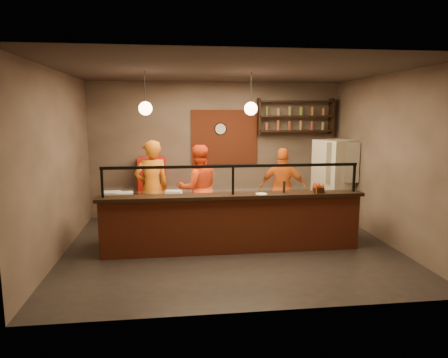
{
  "coord_description": "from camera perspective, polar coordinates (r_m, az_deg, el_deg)",
  "views": [
    {
      "loc": [
        -1.0,
        -7.09,
        2.46
      ],
      "look_at": [
        -0.08,
        0.3,
        1.24
      ],
      "focal_mm": 32.0,
      "sensor_mm": 36.0,
      "label": 1
    }
  ],
  "objects": [
    {
      "name": "wall_shelving",
      "position": [
        9.85,
        10.17,
        8.82
      ],
      "size": [
        1.84,
        0.28,
        0.85
      ],
      "color": "black",
      "rests_on": "wall_back"
    },
    {
      "name": "condiment_caddy",
      "position": [
        7.33,
        13.34,
        -1.55
      ],
      "size": [
        0.19,
        0.16,
        0.1
      ],
      "primitive_type": "cube",
      "rotation": [
        0.0,
        0.0,
        -0.09
      ],
      "color": "black",
      "rests_on": "counter_ledge"
    },
    {
      "name": "pizza_dough",
      "position": [
        7.58,
        6.73,
        -2.57
      ],
      "size": [
        0.73,
        0.73,
        0.01
      ],
      "primitive_type": "cylinder",
      "rotation": [
        0.0,
        0.0,
        -0.42
      ],
      "color": "beige",
      "rests_on": "worktop"
    },
    {
      "name": "cook_left",
      "position": [
        8.23,
        -10.25,
        -1.26
      ],
      "size": [
        0.82,
        0.67,
        1.94
      ],
      "primitive_type": "imported",
      "rotation": [
        0.0,
        0.0,
        3.48
      ],
      "color": "#CB6913",
      "rests_on": "floor"
    },
    {
      "name": "wall_left",
      "position": [
        7.41,
        -22.68,
        1.94
      ],
      "size": [
        0.0,
        5.0,
        5.0
      ],
      "primitive_type": "plane",
      "rotation": [
        1.57,
        0.0,
        1.57
      ],
      "color": "#756456",
      "rests_on": "floor"
    },
    {
      "name": "rolling_pin",
      "position": [
        7.54,
        -2.39,
        -2.41
      ],
      "size": [
        0.34,
        0.09,
        0.06
      ],
      "primitive_type": "cylinder",
      "rotation": [
        0.0,
        1.57,
        -0.09
      ],
      "color": "yellow",
      "rests_on": "worktop"
    },
    {
      "name": "wall_front",
      "position": [
        4.78,
        5.15,
        -1.07
      ],
      "size": [
        6.0,
        0.0,
        6.0
      ],
      "primitive_type": "plane",
      "rotation": [
        -1.57,
        0.0,
        0.0
      ],
      "color": "#756456",
      "rests_on": "floor"
    },
    {
      "name": "cook_mid",
      "position": [
        8.37,
        -3.67,
        -1.35
      ],
      "size": [
        0.98,
        0.82,
        1.83
      ],
      "primitive_type": "imported",
      "rotation": [
        0.0,
        0.0,
        3.3
      ],
      "color": "red",
      "rests_on": "floor"
    },
    {
      "name": "worktop",
      "position": [
        7.53,
        0.72,
        -2.83
      ],
      "size": [
        4.6,
        0.75,
        0.05
      ],
      "primitive_type": "cube",
      "color": "beige",
      "rests_on": "worktop_cabinet"
    },
    {
      "name": "brick_patch",
      "position": [
        9.65,
        0.07,
        5.99
      ],
      "size": [
        1.6,
        0.04,
        1.3
      ],
      "primitive_type": "cube",
      "color": "maroon",
      "rests_on": "wall_back"
    },
    {
      "name": "floor",
      "position": [
        7.57,
        0.92,
        -9.64
      ],
      "size": [
        6.0,
        6.0,
        0.0
      ],
      "primitive_type": "plane",
      "color": "black",
      "rests_on": "ground"
    },
    {
      "name": "ceiling",
      "position": [
        7.2,
        0.99,
        15.22
      ],
      "size": [
        6.0,
        6.0,
        0.0
      ],
      "primitive_type": "plane",
      "rotation": [
        3.14,
        0.0,
        0.0
      ],
      "color": "#3B332D",
      "rests_on": "wall_back"
    },
    {
      "name": "prep_tub_b",
      "position": [
        7.51,
        -7.2,
        -2.19
      ],
      "size": [
        0.33,
        0.29,
        0.14
      ],
      "primitive_type": "cube",
      "rotation": [
        0.0,
        0.0,
        -0.26
      ],
      "color": "silver",
      "rests_on": "worktop"
    },
    {
      "name": "cook_right",
      "position": [
        8.67,
        8.41,
        -1.34
      ],
      "size": [
        1.11,
        0.76,
        1.74
      ],
      "primitive_type": "imported",
      "rotation": [
        0.0,
        0.0,
        2.78
      ],
      "color": "#D75D14",
      "rests_on": "floor"
    },
    {
      "name": "pepper_mill",
      "position": [
        7.21,
        8.57,
        -1.14
      ],
      "size": [
        0.05,
        0.05,
        0.21
      ],
      "primitive_type": "cylinder",
      "rotation": [
        0.0,
        0.0,
        -0.13
      ],
      "color": "black",
      "rests_on": "counter_ledge"
    },
    {
      "name": "red_cooler",
      "position": [
        9.41,
        -10.25,
        -1.4
      ],
      "size": [
        0.68,
        0.63,
        1.47
      ],
      "primitive_type": "cube",
      "rotation": [
        0.0,
        0.0,
        0.08
      ],
      "color": "#B9170C",
      "rests_on": "floor"
    },
    {
      "name": "wall_clock",
      "position": [
        9.62,
        -0.51,
        7.17
      ],
      "size": [
        0.3,
        0.04,
        0.3
      ],
      "primitive_type": "cylinder",
      "rotation": [
        1.57,
        0.0,
        0.0
      ],
      "color": "black",
      "rests_on": "wall_back"
    },
    {
      "name": "service_counter",
      "position": [
        7.14,
        1.27,
        -6.62
      ],
      "size": [
        4.6,
        0.25,
        1.0
      ],
      "primitive_type": "cube",
      "color": "maroon",
      "rests_on": "floor"
    },
    {
      "name": "counter_ledge",
      "position": [
        7.01,
        1.28,
        -2.45
      ],
      "size": [
        4.7,
        0.37,
        0.06
      ],
      "primitive_type": "cube",
      "color": "black",
      "rests_on": "service_counter"
    },
    {
      "name": "small_plate",
      "position": [
        7.03,
        5.37,
        -2.14
      ],
      "size": [
        0.26,
        0.26,
        0.01
      ],
      "primitive_type": "cylinder",
      "rotation": [
        0.0,
        0.0,
        -0.32
      ],
      "color": "silver",
      "rests_on": "counter_ledge"
    },
    {
      "name": "prep_tub_c",
      "position": [
        7.43,
        -14.05,
        -2.46
      ],
      "size": [
        0.34,
        0.29,
        0.16
      ],
      "primitive_type": "cube",
      "rotation": [
        0.0,
        0.0,
        0.13
      ],
      "color": "silver",
      "rests_on": "worktop"
    },
    {
      "name": "wall_back",
      "position": [
        9.68,
        -1.13,
        4.22
      ],
      "size": [
        6.0,
        0.0,
        6.0
      ],
      "primitive_type": "plane",
      "rotation": [
        1.57,
        0.0,
        0.0
      ],
      "color": "#756456",
      "rests_on": "floor"
    },
    {
      "name": "fridge",
      "position": [
        9.39,
        15.58,
        -0.34
      ],
      "size": [
        1.01,
        0.98,
        1.88
      ],
      "primitive_type": "cube",
      "rotation": [
        0.0,
        0.0,
        0.4
      ],
      "color": "beige",
      "rests_on": "floor"
    },
    {
      "name": "wall_right",
      "position": [
        8.19,
        22.25,
        2.6
      ],
      "size": [
        0.0,
        5.0,
        5.0
      ],
      "primitive_type": "plane",
      "rotation": [
        1.57,
        0.0,
        -1.57
      ],
      "color": "#756456",
      "rests_on": "floor"
    },
    {
      "name": "worktop_cabinet",
      "position": [
        7.63,
        0.71,
        -6.14
      ],
      "size": [
        4.6,
        0.75,
        0.85
      ],
      "primitive_type": "cube",
      "color": "gray",
      "rests_on": "floor"
    },
    {
      "name": "sneeze_guard",
      "position": [
        6.95,
        1.29,
        0.3
      ],
      "size": [
        4.5,
        0.05,
        0.52
      ],
      "color": "white",
      "rests_on": "counter_ledge"
    },
    {
      "name": "prep_tub_a",
      "position": [
        7.49,
        -15.77,
        -2.4
      ],
      "size": [
        0.36,
        0.3,
        0.17
      ],
      "primitive_type": "cube",
      "rotation": [
        0.0,
        0.0,
        0.1
      ],
      "color": "silver",
      "rests_on": "worktop"
    },
    {
      "name": "pendant_right",
      "position": [
        7.42,
        3.86,
        10.01
      ],
      "size": [
        0.24,
        0.24,
        0.77
      ],
      "color": "black",
      "rests_on": "ceiling"
    },
    {
      "name": "pendant_left",
      "position": [
        7.31,
        -11.16,
        9.87
      ],
      "size": [
        0.24,
        0.24,
        0.77
      ],
      "color": "black",
      "rests_on": "ceiling"
    }
  ]
}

